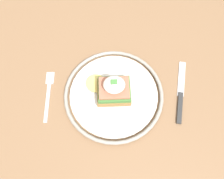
# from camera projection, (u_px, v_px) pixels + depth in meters

# --- Properties ---
(ground_plane) EXTENTS (6.00, 6.00, 0.00)m
(ground_plane) POSITION_uv_depth(u_px,v_px,m) (110.00, 140.00, 1.30)
(ground_plane) COLOR #B2ADA3
(dining_table) EXTENTS (0.99, 0.89, 0.75)m
(dining_table) POSITION_uv_depth(u_px,v_px,m) (108.00, 108.00, 0.71)
(dining_table) COLOR #846042
(dining_table) RESTS_ON ground_plane
(plate) EXTENTS (0.27, 0.27, 0.02)m
(plate) POSITION_uv_depth(u_px,v_px,m) (112.00, 93.00, 0.60)
(plate) COLOR silver
(plate) RESTS_ON dining_table
(sandwich) EXTENTS (0.12, 0.09, 0.08)m
(sandwich) POSITION_uv_depth(u_px,v_px,m) (112.00, 88.00, 0.56)
(sandwich) COLOR #9E703D
(sandwich) RESTS_ON plate
(fork) EXTENTS (0.02, 0.15, 0.00)m
(fork) POSITION_uv_depth(u_px,v_px,m) (47.00, 93.00, 0.60)
(fork) COLOR silver
(fork) RESTS_ON dining_table
(knife) EXTENTS (0.05, 0.19, 0.01)m
(knife) POSITION_uv_depth(u_px,v_px,m) (179.00, 96.00, 0.60)
(knife) COLOR #2D2D2D
(knife) RESTS_ON dining_table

